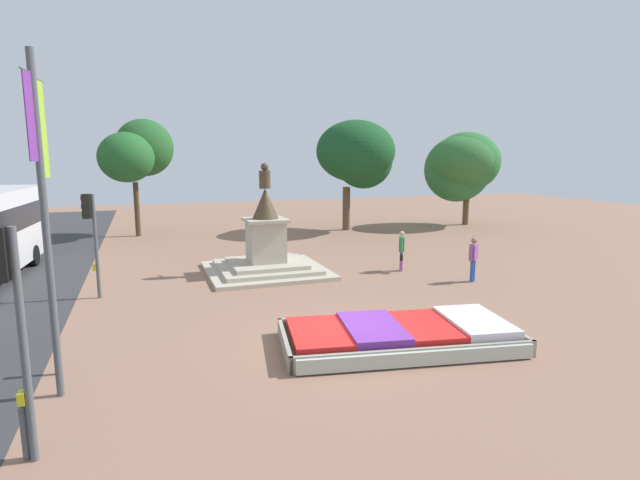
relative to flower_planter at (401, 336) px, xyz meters
name	(u,v)px	position (x,y,z in m)	size (l,w,h in m)	color
ground_plane	(344,342)	(-1.26, 0.72, -0.26)	(82.08, 82.08, 0.00)	#8C6651
flower_planter	(401,336)	(0.00, 0.00, 0.00)	(6.22, 3.72, 0.58)	#38281C
statue_monument	(266,251)	(-1.32, 8.95, 0.62)	(4.73, 4.73, 4.43)	#B4AA96
traffic_light_near_crossing	(11,304)	(-7.82, -2.35, 2.28)	(0.41, 0.28, 3.69)	#4C5156
traffic_light_mid_block	(91,227)	(-7.57, 7.19, 2.15)	(0.41, 0.30, 3.49)	#4C5156
banner_pole	(44,213)	(-7.66, -0.10, 3.39)	(0.20, 1.06, 6.59)	#4C5156
pedestrian_with_handbag	(402,249)	(4.01, 7.35, 0.68)	(0.45, 0.67, 1.67)	#8C4C99
pedestrian_crossing_plaza	(473,256)	(5.69, 4.86, 0.71)	(0.49, 0.39, 1.68)	#264CA5
kerb_bollard_mid_a	(25,431)	(-7.84, -2.27, 0.22)	(0.13, 0.13, 0.90)	#4C5156
kerb_bollard_mid_b	(57,351)	(-7.85, 1.01, 0.26)	(0.13, 0.13, 1.00)	#4C5156
park_tree_far_left	(462,164)	(14.48, 18.27, 3.91)	(4.86, 5.03, 6.32)	brown
park_tree_behind_statue	(134,153)	(-6.28, 20.60, 4.60)	(4.24, 4.41, 6.88)	#4C3823
park_tree_far_right	(357,154)	(6.80, 18.43, 4.61)	(4.89, 5.60, 6.90)	brown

